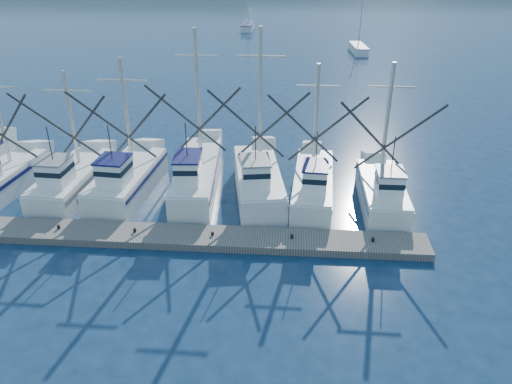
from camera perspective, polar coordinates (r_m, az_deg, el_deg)
ground at (r=20.22m, az=6.44°, el=-16.15°), size 500.00×500.00×0.00m
floating_dock at (r=26.35m, az=-13.63°, el=-4.80°), size 29.63×2.14×0.39m
trawler_fleet at (r=30.12m, az=-11.77°, el=1.37°), size 28.78×9.00×9.65m
sailboat_near at (r=70.22m, az=11.62°, el=15.75°), size 2.17×5.77×8.10m
sailboat_far at (r=87.01m, az=-0.92°, el=18.40°), size 1.74×6.21×8.10m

